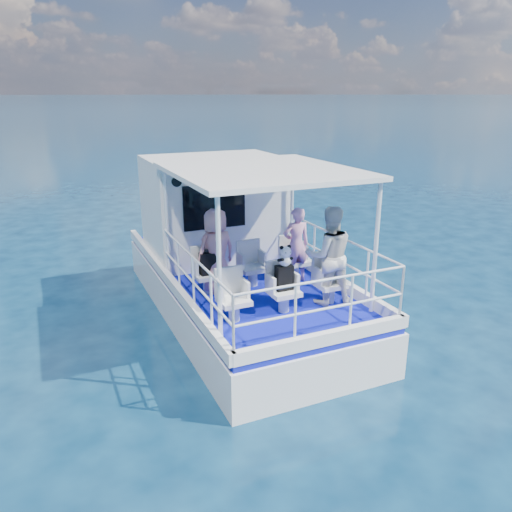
{
  "coord_description": "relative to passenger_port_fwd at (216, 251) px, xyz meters",
  "views": [
    {
      "loc": [
        -3.57,
        -7.95,
        4.42
      ],
      "look_at": [
        -0.2,
        -0.4,
        1.7
      ],
      "focal_mm": 35.0,
      "sensor_mm": 36.0,
      "label": 1
    }
  ],
  "objects": [
    {
      "name": "ground",
      "position": [
        0.72,
        -0.2,
        -1.68
      ],
      "size": [
        2000.0,
        2000.0,
        0.0
      ],
      "primitive_type": "plane",
      "color": "#08213A",
      "rests_on": "ground"
    },
    {
      "name": "hull",
      "position": [
        0.72,
        0.8,
        -1.68
      ],
      "size": [
        3.0,
        7.0,
        1.6
      ],
      "primitive_type": "cube",
      "color": "white",
      "rests_on": "ground"
    },
    {
      "name": "deck",
      "position": [
        0.72,
        0.8,
        -0.83
      ],
      "size": [
        2.9,
        6.9,
        0.1
      ],
      "primitive_type": "cube",
      "color": "#0B119F",
      "rests_on": "hull"
    },
    {
      "name": "cabin",
      "position": [
        0.72,
        2.1,
        0.32
      ],
      "size": [
        2.85,
        2.0,
        2.2
      ],
      "primitive_type": "cube",
      "color": "white",
      "rests_on": "deck"
    },
    {
      "name": "canopy",
      "position": [
        0.72,
        -0.4,
        1.46
      ],
      "size": [
        3.0,
        3.2,
        0.08
      ],
      "primitive_type": "cube",
      "color": "white",
      "rests_on": "cabin"
    },
    {
      "name": "canopy_posts",
      "position": [
        0.72,
        -0.45,
        0.32
      ],
      "size": [
        2.77,
        2.97,
        2.2
      ],
      "color": "white",
      "rests_on": "deck"
    },
    {
      "name": "railings",
      "position": [
        0.72,
        -0.77,
        -0.28
      ],
      "size": [
        2.84,
        3.59,
        1.0
      ],
      "primitive_type": null,
      "color": "white",
      "rests_on": "deck"
    },
    {
      "name": "seat_port_fwd",
      "position": [
        -0.18,
        0.0,
        -0.59
      ],
      "size": [
        0.48,
        0.46,
        0.38
      ],
      "primitive_type": "cube",
      "color": "silver",
      "rests_on": "deck"
    },
    {
      "name": "seat_center_fwd",
      "position": [
        0.72,
        0.0,
        -0.59
      ],
      "size": [
        0.48,
        0.46,
        0.38
      ],
      "primitive_type": "cube",
      "color": "silver",
      "rests_on": "deck"
    },
    {
      "name": "seat_stbd_fwd",
      "position": [
        1.62,
        0.0,
        -0.59
      ],
      "size": [
        0.48,
        0.46,
        0.38
      ],
      "primitive_type": "cube",
      "color": "silver",
      "rests_on": "deck"
    },
    {
      "name": "seat_port_aft",
      "position": [
        -0.18,
        -1.3,
        -0.59
      ],
      "size": [
        0.48,
        0.46,
        0.38
      ],
      "primitive_type": "cube",
      "color": "silver",
      "rests_on": "deck"
    },
    {
      "name": "seat_center_aft",
      "position": [
        0.72,
        -1.3,
        -0.59
      ],
      "size": [
        0.48,
        0.46,
        0.38
      ],
      "primitive_type": "cube",
      "color": "silver",
      "rests_on": "deck"
    },
    {
      "name": "seat_stbd_aft",
      "position": [
        1.62,
        -1.3,
        -0.59
      ],
      "size": [
        0.48,
        0.46,
        0.38
      ],
      "primitive_type": "cube",
      "color": "silver",
      "rests_on": "deck"
    },
    {
      "name": "passenger_port_fwd",
      "position": [
        0.0,
        0.0,
        0.0
      ],
      "size": [
        0.66,
        0.53,
        1.56
      ],
      "primitive_type": "imported",
      "rotation": [
        0.0,
        0.0,
        3.34
      ],
      "color": "#D78B8F",
      "rests_on": "deck"
    },
    {
      "name": "passenger_stbd_fwd",
      "position": [
        1.6,
        -0.09,
        -0.05
      ],
      "size": [
        0.57,
        0.41,
        1.46
      ],
      "primitive_type": "imported",
      "rotation": [
        0.0,
        0.0,
        3.02
      ],
      "color": "#EC98C1",
      "rests_on": "deck"
    },
    {
      "name": "passenger_stbd_aft",
      "position": [
        1.59,
        -1.28,
        0.08
      ],
      "size": [
        0.99,
        0.86,
        1.73
      ],
      "primitive_type": "imported",
      "rotation": [
        0.0,
        0.0,
        2.86
      ],
      "color": "silver",
      "rests_on": "deck"
    },
    {
      "name": "backpack_port",
      "position": [
        -0.17,
        -0.05,
        -0.2
      ],
      "size": [
        0.31,
        0.17,
        0.41
      ],
      "primitive_type": "cube",
      "color": "black",
      "rests_on": "seat_port_fwd"
    },
    {
      "name": "backpack_center",
      "position": [
        0.73,
        -1.28,
        -0.19
      ],
      "size": [
        0.28,
        0.16,
        0.43
      ],
      "primitive_type": "cube",
      "color": "black",
      "rests_on": "seat_center_aft"
    },
    {
      "name": "compact_camera",
      "position": [
        -0.18,
        -0.04,
        0.04
      ],
      "size": [
        0.1,
        0.06,
        0.06
      ],
      "primitive_type": "cube",
      "color": "black",
      "rests_on": "backpack_port"
    },
    {
      "name": "panda",
      "position": [
        0.74,
        -1.29,
        0.2
      ],
      "size": [
        0.23,
        0.19,
        0.35
      ],
      "primitive_type": null,
      "color": "white",
      "rests_on": "backpack_center"
    }
  ]
}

